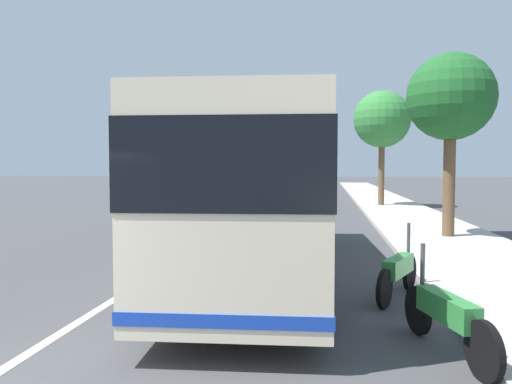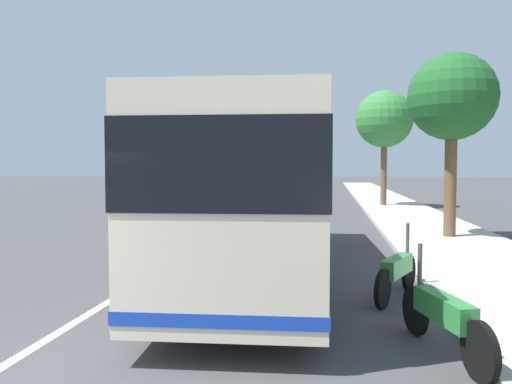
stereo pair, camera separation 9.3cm
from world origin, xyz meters
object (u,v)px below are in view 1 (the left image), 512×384
object	(u,v)px
motorcycle_mid_row	(447,316)
car_far_distant	(219,197)
roadside_tree_mid_block	(451,99)
coach_bus	(260,186)
motorcycle_by_tree	(398,272)
roadside_tree_far_block	(382,120)
car_oncoming	(295,198)

from	to	relation	value
motorcycle_mid_row	car_far_distant	world-z (taller)	car_far_distant
roadside_tree_mid_block	coach_bus	bearing A→B (deg)	135.58
motorcycle_by_tree	roadside_tree_far_block	xyz separation A→B (m)	(19.98, -1.81, 4.46)
coach_bus	roadside_tree_far_block	xyz separation A→B (m)	(18.03, -4.54, 3.04)
coach_bus	roadside_tree_far_block	size ratio (longest dim) A/B	1.71
motorcycle_mid_row	roadside_tree_mid_block	bearing A→B (deg)	-29.23
coach_bus	roadside_tree_mid_block	world-z (taller)	roadside_tree_mid_block
motorcycle_mid_row	roadside_tree_mid_block	size ratio (longest dim) A/B	0.37
car_oncoming	roadside_tree_far_block	world-z (taller)	roadside_tree_far_block
coach_bus	car_far_distant	size ratio (longest dim) A/B	2.64
motorcycle_by_tree	roadside_tree_mid_block	bearing A→B (deg)	5.29
car_far_distant	roadside_tree_mid_block	world-z (taller)	roadside_tree_mid_block
coach_bus	car_far_distant	bearing A→B (deg)	12.40
car_oncoming	motorcycle_mid_row	bearing A→B (deg)	-171.08
motorcycle_mid_row	roadside_tree_far_block	world-z (taller)	roadside_tree_far_block
car_far_distant	roadside_tree_mid_block	bearing A→B (deg)	43.78
motorcycle_by_tree	coach_bus	bearing A→B (deg)	78.87
motorcycle_mid_row	car_far_distant	size ratio (longest dim) A/B	0.50
motorcycle_by_tree	car_oncoming	bearing A→B (deg)	34.13
motorcycle_by_tree	car_far_distant	distance (m)	17.79
motorcycle_by_tree	car_far_distant	xyz separation A→B (m)	(16.44, 6.80, 0.27)
coach_bus	car_far_distant	world-z (taller)	coach_bus
coach_bus	motorcycle_by_tree	distance (m)	3.64
roadside_tree_far_block	motorcycle_by_tree	bearing A→B (deg)	174.81
motorcycle_mid_row	car_oncoming	world-z (taller)	car_oncoming
coach_bus	car_oncoming	world-z (taller)	coach_bus
roadside_tree_mid_block	motorcycle_by_tree	bearing A→B (deg)	160.88
car_oncoming	car_far_distant	distance (m)	3.93
coach_bus	car_far_distant	distance (m)	15.10
car_oncoming	motorcycle_by_tree	bearing A→B (deg)	-170.40
car_oncoming	roadside_tree_far_block	size ratio (longest dim) A/B	0.59
roadside_tree_far_block	roadside_tree_mid_block	bearing A→B (deg)	-176.74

